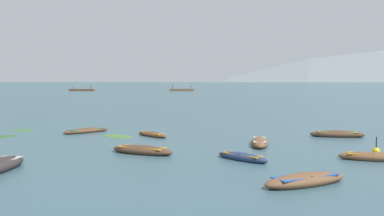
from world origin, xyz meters
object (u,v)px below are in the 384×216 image
at_px(rowboat_1, 372,157).
at_px(rowboat_5, 86,131).
at_px(rowboat_3, 260,142).
at_px(rowboat_4, 337,134).
at_px(ferry_0, 82,90).
at_px(rowboat_7, 242,157).
at_px(ferry_1, 182,90).
at_px(rowboat_8, 306,180).
at_px(rowboat_0, 152,134).
at_px(rowboat_2, 142,150).
at_px(mooring_buoy, 376,151).

xyz_separation_m(rowboat_1, rowboat_5, (-18.10, 9.69, -0.02)).
bearing_deg(rowboat_1, rowboat_3, 140.15).
distance_m(rowboat_4, ferry_0, 142.51).
distance_m(rowboat_7, ferry_1, 141.38).
bearing_deg(rowboat_4, rowboat_5, 177.40).
distance_m(rowboat_5, rowboat_7, 15.47).
bearing_deg(rowboat_5, rowboat_1, -28.17).
relative_size(rowboat_3, rowboat_8, 0.95).
bearing_deg(rowboat_3, rowboat_4, 37.64).
bearing_deg(ferry_0, rowboat_1, -64.94).
bearing_deg(ferry_1, rowboat_8, -81.68).
relative_size(rowboat_0, rowboat_3, 0.79).
distance_m(rowboat_2, rowboat_8, 9.90).
height_order(rowboat_4, rowboat_8, rowboat_4).
bearing_deg(rowboat_2, rowboat_8, -39.22).
height_order(rowboat_0, rowboat_5, rowboat_5).
bearing_deg(rowboat_3, ferry_1, 98.48).
bearing_deg(rowboat_7, rowboat_1, 4.75).
xyz_separation_m(rowboat_4, rowboat_8, (-4.69, -14.20, -0.00)).
bearing_deg(mooring_buoy, ferry_1, 100.85).
bearing_deg(rowboat_2, ferry_0, 110.94).
xyz_separation_m(rowboat_0, rowboat_3, (7.36, -3.63, 0.05)).
relative_size(rowboat_8, ferry_1, 0.40).
distance_m(rowboat_2, rowboat_7, 5.59).
relative_size(rowboat_4, rowboat_7, 1.35).
distance_m(rowboat_0, rowboat_1, 14.99).
distance_m(rowboat_2, ferry_0, 144.77).
xyz_separation_m(rowboat_1, rowboat_3, (-5.28, 4.41, 0.02)).
bearing_deg(rowboat_0, rowboat_3, -26.25).
xyz_separation_m(rowboat_0, rowboat_7, (6.15, -8.58, 0.02)).
height_order(rowboat_7, mooring_buoy, mooring_buoy).
bearing_deg(rowboat_1, rowboat_7, -175.25).
bearing_deg(rowboat_2, rowboat_5, 125.22).
relative_size(ferry_0, mooring_buoy, 9.31).
relative_size(rowboat_7, ferry_1, 0.30).
distance_m(rowboat_1, rowboat_3, 6.88).
relative_size(rowboat_5, ferry_1, 0.36).
bearing_deg(ferry_0, ferry_1, 5.15).
height_order(rowboat_1, rowboat_2, rowboat_2).
distance_m(rowboat_1, ferry_1, 141.87).
relative_size(rowboat_7, ferry_0, 0.30).
height_order(rowboat_1, ferry_1, ferry_1).
relative_size(rowboat_1, mooring_buoy, 3.29).
bearing_deg(rowboat_1, rowboat_2, 175.61).
bearing_deg(ferry_1, rowboat_3, -81.52).
distance_m(rowboat_5, mooring_buoy, 20.44).
xyz_separation_m(rowboat_2, rowboat_4, (12.37, 7.93, 0.01)).
height_order(rowboat_7, ferry_1, ferry_1).
bearing_deg(rowboat_3, ferry_0, 113.90).
xyz_separation_m(rowboat_1, mooring_buoy, (0.91, 2.17, -0.06)).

